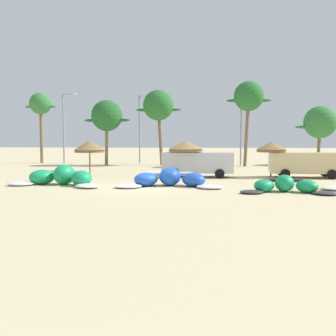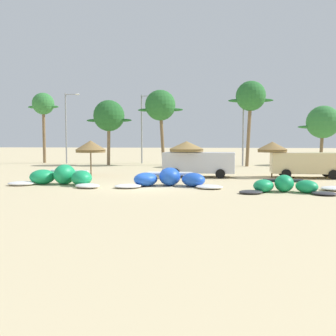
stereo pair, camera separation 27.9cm
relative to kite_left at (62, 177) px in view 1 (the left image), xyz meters
name	(u,v)px [view 1 (the left image)]	position (x,y,z in m)	size (l,w,h in m)	color
ground_plane	(144,187)	(5.21, -0.66, -0.48)	(260.00, 260.00, 0.00)	beige
kite_left	(62,177)	(0.00, 0.00, 0.00)	(6.28, 3.37, 1.24)	white
kite_left_of_center	(170,179)	(6.65, 0.09, -0.05)	(6.55, 3.14, 1.10)	white
kite_center	(285,186)	(12.96, -1.82, -0.13)	(5.08, 2.37, 0.91)	#333338
beach_umbrella_near_van	(90,146)	(-0.20, 6.04, 1.80)	(2.38, 2.38, 2.74)	brown
beach_umbrella_middle	(186,146)	(7.23, 5.96, 1.81)	(2.63, 2.63, 2.68)	brown
beach_umbrella_near_palms	(271,147)	(13.53, 6.41, 1.78)	(2.21, 2.21, 2.65)	brown
parked_van	(304,163)	(15.93, 6.48, 0.62)	(5.22, 2.37, 1.84)	beige
parked_car_second	(197,162)	(8.04, 6.23, 0.62)	(5.42, 2.51, 1.84)	silver
palm_leftmost	(41,105)	(-11.61, 22.10, 6.62)	(3.98, 2.66, 8.61)	brown
palm_left	(107,116)	(-2.43, 18.99, 4.99)	(5.20, 3.47, 7.26)	#7F6647
palm_left_of_gap	(158,106)	(3.28, 19.68, 6.12)	(5.12, 3.41, 8.39)	brown
palm_center_left	(249,97)	(13.05, 18.47, 6.82)	(4.69, 3.13, 8.99)	brown
palm_center_right	(320,122)	(21.36, 21.92, 4.30)	(5.47, 3.65, 6.65)	brown
lamppost_west	(65,124)	(-8.27, 21.35, 4.27)	(1.87, 0.24, 8.41)	gray
lamppost_west_center	(140,125)	(0.69, 22.61, 4.12)	(1.38, 0.24, 8.23)	gray
lamppost_east_center	(243,122)	(12.57, 19.61, 4.24)	(1.88, 0.24, 8.34)	gray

